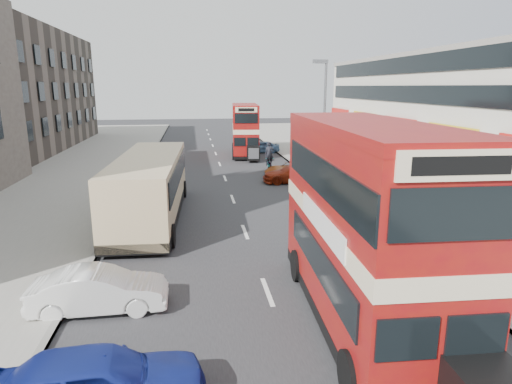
{
  "coord_description": "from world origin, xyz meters",
  "views": [
    {
      "loc": [
        -2.22,
        -10.69,
        6.42
      ],
      "look_at": [
        0.07,
        5.01,
        2.58
      ],
      "focal_mm": 30.68,
      "sensor_mm": 36.0,
      "label": 1
    }
  ],
  "objects_px": {
    "pedestrian_near": "(372,177)",
    "pedestrian_far": "(296,143)",
    "car_left_front": "(99,290)",
    "car_right_b": "(293,170)",
    "street_lamp": "(323,112)",
    "car_right_c": "(262,147)",
    "cyclist": "(269,161)",
    "car_left_near": "(95,384)",
    "car_right_a": "(295,173)",
    "bus_main": "(366,224)",
    "coach": "(150,185)",
    "bus_second": "(245,130)"
  },
  "relations": [
    {
      "from": "pedestrian_near",
      "to": "pedestrian_far",
      "type": "relative_size",
      "value": 1.14
    },
    {
      "from": "car_left_front",
      "to": "car_right_b",
      "type": "relative_size",
      "value": 0.93
    },
    {
      "from": "street_lamp",
      "to": "car_right_c",
      "type": "relative_size",
      "value": 2.35
    },
    {
      "from": "car_right_b",
      "to": "cyclist",
      "type": "height_order",
      "value": "cyclist"
    },
    {
      "from": "car_right_c",
      "to": "car_left_near",
      "type": "bearing_deg",
      "value": -18.45
    },
    {
      "from": "car_right_b",
      "to": "car_right_a",
      "type": "bearing_deg",
      "value": -13.97
    },
    {
      "from": "bus_main",
      "to": "coach",
      "type": "bearing_deg",
      "value": -55.74
    },
    {
      "from": "bus_second",
      "to": "pedestrian_near",
      "type": "relative_size",
      "value": 4.44
    },
    {
      "from": "car_left_near",
      "to": "cyclist",
      "type": "distance_m",
      "value": 26.84
    },
    {
      "from": "car_right_a",
      "to": "car_left_front",
      "type": "bearing_deg",
      "value": -30.93
    },
    {
      "from": "bus_main",
      "to": "car_right_a",
      "type": "distance_m",
      "value": 18.32
    },
    {
      "from": "pedestrian_far",
      "to": "cyclist",
      "type": "distance_m",
      "value": 9.6
    },
    {
      "from": "pedestrian_far",
      "to": "car_right_b",
      "type": "bearing_deg",
      "value": -97.28
    },
    {
      "from": "pedestrian_far",
      "to": "bus_second",
      "type": "bearing_deg",
      "value": -164.08
    },
    {
      "from": "car_left_near",
      "to": "car_left_front",
      "type": "relative_size",
      "value": 1.11
    },
    {
      "from": "coach",
      "to": "pedestrian_near",
      "type": "distance_m",
      "value": 13.16
    },
    {
      "from": "cyclist",
      "to": "bus_second",
      "type": "bearing_deg",
      "value": 101.95
    },
    {
      "from": "street_lamp",
      "to": "car_right_a",
      "type": "bearing_deg",
      "value": 180.0
    },
    {
      "from": "pedestrian_near",
      "to": "car_left_near",
      "type": "bearing_deg",
      "value": 9.56
    },
    {
      "from": "coach",
      "to": "car_right_a",
      "type": "xyz_separation_m",
      "value": [
        9.03,
        7.25,
        -1.08
      ]
    },
    {
      "from": "pedestrian_near",
      "to": "car_right_a",
      "type": "bearing_deg",
      "value": -91.11
    },
    {
      "from": "car_left_front",
      "to": "pedestrian_near",
      "type": "distance_m",
      "value": 18.27
    },
    {
      "from": "bus_main",
      "to": "car_right_a",
      "type": "relative_size",
      "value": 2.21
    },
    {
      "from": "bus_second",
      "to": "car_left_front",
      "type": "height_order",
      "value": "bus_second"
    },
    {
      "from": "coach",
      "to": "car_right_a",
      "type": "bearing_deg",
      "value": 41.29
    },
    {
      "from": "bus_main",
      "to": "car_right_c",
      "type": "height_order",
      "value": "bus_main"
    },
    {
      "from": "car_left_front",
      "to": "car_right_a",
      "type": "distance_m",
      "value": 19.12
    },
    {
      "from": "street_lamp",
      "to": "car_left_front",
      "type": "relative_size",
      "value": 2.09
    },
    {
      "from": "coach",
      "to": "car_left_near",
      "type": "distance_m",
      "value": 13.65
    },
    {
      "from": "car_left_near",
      "to": "car_right_b",
      "type": "xyz_separation_m",
      "value": [
        9.18,
        22.5,
        -0.16
      ]
    },
    {
      "from": "car_left_near",
      "to": "car_right_c",
      "type": "xyz_separation_m",
      "value": [
        8.84,
        34.73,
        -0.15
      ]
    },
    {
      "from": "street_lamp",
      "to": "pedestrian_near",
      "type": "relative_size",
      "value": 4.2
    },
    {
      "from": "car_left_front",
      "to": "car_left_near",
      "type": "bearing_deg",
      "value": -170.77
    },
    {
      "from": "pedestrian_near",
      "to": "cyclist",
      "type": "relative_size",
      "value": 0.87
    },
    {
      "from": "cyclist",
      "to": "bus_main",
      "type": "bearing_deg",
      "value": -88.44
    },
    {
      "from": "car_left_near",
      "to": "street_lamp",
      "type": "bearing_deg",
      "value": -31.99
    },
    {
      "from": "street_lamp",
      "to": "bus_main",
      "type": "bearing_deg",
      "value": -103.11
    },
    {
      "from": "coach",
      "to": "pedestrian_near",
      "type": "bearing_deg",
      "value": 16.24
    },
    {
      "from": "street_lamp",
      "to": "bus_second",
      "type": "xyz_separation_m",
      "value": [
        -3.77,
        12.57,
        -2.34
      ]
    },
    {
      "from": "pedestrian_near",
      "to": "cyclist",
      "type": "height_order",
      "value": "cyclist"
    },
    {
      "from": "pedestrian_near",
      "to": "bus_main",
      "type": "bearing_deg",
      "value": 23.05
    },
    {
      "from": "car_left_near",
      "to": "pedestrian_near",
      "type": "height_order",
      "value": "pedestrian_near"
    },
    {
      "from": "car_right_a",
      "to": "car_right_c",
      "type": "height_order",
      "value": "car_right_a"
    },
    {
      "from": "car_right_b",
      "to": "pedestrian_far",
      "type": "bearing_deg",
      "value": 160.05
    },
    {
      "from": "car_right_a",
      "to": "car_right_c",
      "type": "relative_size",
      "value": 1.29
    },
    {
      "from": "bus_main",
      "to": "cyclist",
      "type": "relative_size",
      "value": 4.41
    },
    {
      "from": "car_left_front",
      "to": "coach",
      "type": "bearing_deg",
      "value": -5.14
    },
    {
      "from": "car_right_a",
      "to": "coach",
      "type": "bearing_deg",
      "value": -51.59
    },
    {
      "from": "coach",
      "to": "car_right_b",
      "type": "xyz_separation_m",
      "value": [
        9.27,
        8.88,
        -1.14
      ]
    },
    {
      "from": "car_right_c",
      "to": "car_right_b",
      "type": "bearing_deg",
      "value": -2.55
    }
  ]
}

